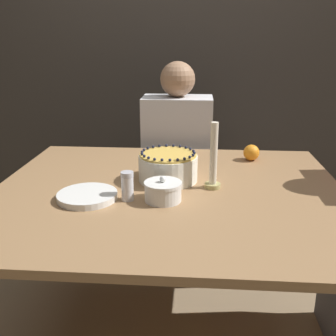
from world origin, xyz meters
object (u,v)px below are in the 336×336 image
cake (168,167)px  sugar_bowl (163,191)px  sugar_shaker (127,186)px  person_man_blue_shirt (177,178)px  candle (213,162)px

cake → sugar_bowl: size_ratio=1.77×
sugar_bowl → sugar_shaker: (-0.13, -0.00, 0.02)m
sugar_bowl → person_man_blue_shirt: (0.00, 0.91, -0.28)m
candle → person_man_blue_shirt: person_man_blue_shirt is taller
candle → sugar_shaker: bearing=-154.8°
cake → sugar_bowl: cake is taller
cake → sugar_shaker: cake is taller
sugar_shaker → person_man_blue_shirt: (0.13, 0.91, -0.30)m
sugar_shaker → person_man_blue_shirt: size_ratio=0.09×
sugar_shaker → candle: 0.35m
person_man_blue_shirt → cake: bearing=89.8°
cake → person_man_blue_shirt: person_man_blue_shirt is taller
sugar_bowl → sugar_shaker: 0.13m
sugar_shaker → cake: bearing=59.3°
candle → person_man_blue_shirt: size_ratio=0.22×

